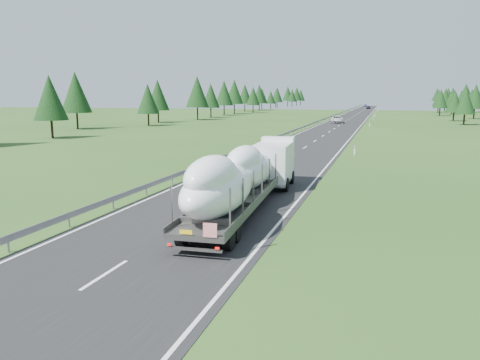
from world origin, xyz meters
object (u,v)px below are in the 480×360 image
(highway_sign, at_px, (373,118))
(distant_car_blue, at_px, (365,105))
(distant_car_dark, at_px, (368,107))
(distant_van, at_px, (337,119))
(boat_truck, at_px, (244,175))

(highway_sign, distance_m, distant_car_blue, 193.58)
(distant_car_dark, xyz_separation_m, distant_car_blue, (-3.60, 53.30, -0.07))
(highway_sign, xyz_separation_m, distant_van, (-8.63, 12.23, -0.94))
(distant_van, height_order, distant_car_blue, distant_van)
(distant_van, height_order, distant_car_dark, distant_van)
(distant_van, bearing_deg, distant_car_dark, 82.82)
(distant_car_blue, bearing_deg, highway_sign, -85.02)
(distant_van, bearing_deg, distant_car_blue, 84.33)
(boat_truck, relative_size, distant_car_blue, 4.51)
(distant_car_dark, bearing_deg, distant_car_blue, 98.78)
(highway_sign, distance_m, boat_truck, 78.26)
(boat_truck, height_order, distant_van, boat_truck)
(highway_sign, bearing_deg, boat_truck, -93.75)
(distant_van, xyz_separation_m, distant_car_dark, (2.87, 127.83, -0.11))
(distant_car_dark, bearing_deg, distant_van, -86.37)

